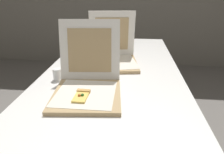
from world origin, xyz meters
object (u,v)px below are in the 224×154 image
object	(u,v)px
pizza_box_front	(87,84)
cup_white_far	(87,52)
pizza_box_middle	(113,57)
cup_white_near_center	(57,74)
table	(111,81)

from	to	relation	value
pizza_box_front	cup_white_far	xyz separation A→B (m)	(-0.15, 0.64, -0.02)
pizza_box_middle	cup_white_far	xyz separation A→B (m)	(-0.24, 0.15, -0.02)
cup_white_near_center	cup_white_far	distance (m)	0.49
table	cup_white_near_center	distance (m)	0.36
table	cup_white_near_center	world-z (taller)	cup_white_near_center
pizza_box_front	table	bearing A→B (deg)	62.33
pizza_box_front	cup_white_far	world-z (taller)	pizza_box_front
pizza_box_front	cup_white_far	bearing A→B (deg)	97.74
cup_white_far	table	bearing A→B (deg)	-56.37
table	cup_white_near_center	size ratio (longest dim) A/B	28.78
pizza_box_front	cup_white_near_center	world-z (taller)	pizza_box_front
pizza_box_middle	cup_white_far	bearing A→B (deg)	140.09
cup_white_near_center	cup_white_far	bearing A→B (deg)	80.50
pizza_box_front	pizza_box_middle	distance (m)	0.50
table	pizza_box_middle	bearing A→B (deg)	93.36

